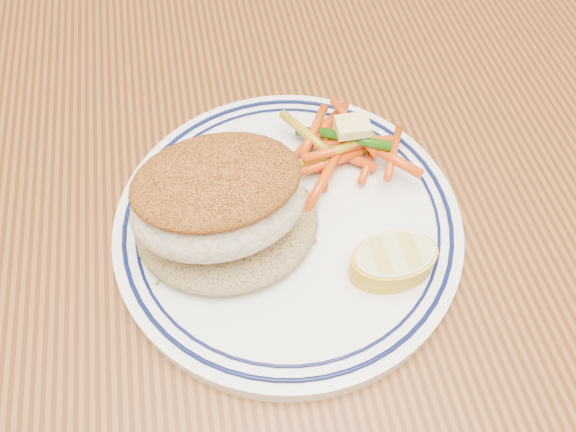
# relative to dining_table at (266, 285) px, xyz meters

# --- Properties ---
(dining_table) EXTENTS (1.50, 0.90, 0.75)m
(dining_table) POSITION_rel_dining_table_xyz_m (0.00, 0.00, 0.00)
(dining_table) COLOR #502810
(dining_table) RESTS_ON ground
(plate) EXTENTS (0.24, 0.24, 0.02)m
(plate) POSITION_rel_dining_table_xyz_m (0.02, -0.01, 0.11)
(plate) COLOR white
(plate) RESTS_ON dining_table
(rice_pilaf) EXTENTS (0.12, 0.11, 0.02)m
(rice_pilaf) POSITION_rel_dining_table_xyz_m (-0.02, -0.01, 0.12)
(rice_pilaf) COLOR olive
(rice_pilaf) RESTS_ON plate
(fish_fillet) EXTENTS (0.12, 0.09, 0.06)m
(fish_fillet) POSITION_rel_dining_table_xyz_m (-0.03, -0.01, 0.16)
(fish_fillet) COLOR beige
(fish_fillet) RESTS_ON rice_pilaf
(vegetable_pile) EXTENTS (0.09, 0.10, 0.03)m
(vegetable_pile) POSITION_rel_dining_table_xyz_m (0.07, 0.04, 0.13)
(vegetable_pile) COLOR #D33F0A
(vegetable_pile) RESTS_ON plate
(butter_pat) EXTENTS (0.02, 0.02, 0.01)m
(butter_pat) POSITION_rel_dining_table_xyz_m (0.07, 0.04, 0.14)
(butter_pat) COLOR #EAD972
(butter_pat) RESTS_ON vegetable_pile
(lemon_wedge) EXTENTS (0.06, 0.05, 0.02)m
(lemon_wedge) POSITION_rel_dining_table_xyz_m (0.08, -0.06, 0.12)
(lemon_wedge) COLOR yellow
(lemon_wedge) RESTS_ON plate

